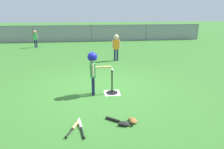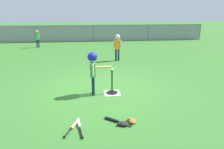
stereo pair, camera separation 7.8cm
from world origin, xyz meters
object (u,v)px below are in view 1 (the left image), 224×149
object	(u,v)px
spare_bat_black	(115,120)
glove_near_bats	(124,124)
batter_child	(93,65)
spare_bat_wood	(74,126)
fielder_near_right	(116,44)
spare_bat_silver	(80,125)
baseball_on_tee	(112,70)
glove_by_plate	(133,121)
fielder_deep_right	(35,36)
batting_tee	(112,90)

from	to	relation	value
spare_bat_black	glove_near_bats	distance (m)	0.24
batter_child	spare_bat_wood	xyz separation A→B (m)	(-0.46, -1.69, -0.82)
fielder_near_right	glove_near_bats	bearing A→B (deg)	-96.42
spare_bat_silver	spare_bat_wood	size ratio (longest dim) A/B	1.22
glove_near_bats	spare_bat_silver	bearing A→B (deg)	175.98
baseball_on_tee	glove_by_plate	bearing A→B (deg)	-81.43
baseball_on_tee	fielder_deep_right	distance (m)	8.46
batting_tee	fielder_near_right	world-z (taller)	fielder_near_right
baseball_on_tee	glove_by_plate	distance (m)	1.78
spare_bat_silver	fielder_near_right	bearing A→B (deg)	74.47
batter_child	glove_near_bats	xyz separation A→B (m)	(0.56, -1.72, -0.82)
fielder_near_right	glove_by_plate	xyz separation A→B (m)	(-0.41, -5.41, -0.73)
spare_bat_silver	spare_bat_wood	xyz separation A→B (m)	(-0.12, -0.03, 0.00)
batting_tee	glove_by_plate	size ratio (longest dim) A/B	2.84
baseball_on_tee	fielder_near_right	size ratio (longest dim) A/B	0.06
fielder_deep_right	spare_bat_silver	xyz separation A→B (m)	(2.83, -9.29, -0.64)
spare_bat_silver	fielder_deep_right	bearing A→B (deg)	106.93
baseball_on_tee	spare_bat_wood	bearing A→B (deg)	-119.86
spare_bat_wood	fielder_near_right	bearing A→B (deg)	73.41
fielder_deep_right	fielder_near_right	xyz separation A→B (m)	(4.34, -3.84, 0.10)
baseball_on_tee	batter_child	world-z (taller)	batter_child
batter_child	spare_bat_silver	bearing A→B (deg)	-101.52
fielder_near_right	glove_by_plate	bearing A→B (deg)	-94.32
batting_tee	baseball_on_tee	xyz separation A→B (m)	(-0.00, 0.00, 0.59)
glove_near_bats	spare_bat_black	bearing A→B (deg)	133.25
batting_tee	glove_by_plate	bearing A→B (deg)	-81.43
batting_tee	fielder_deep_right	xyz separation A→B (m)	(-3.69, 7.62, 0.57)
spare_bat_wood	spare_bat_black	distance (m)	0.86
fielder_deep_right	spare_bat_wood	world-z (taller)	fielder_deep_right
spare_bat_silver	glove_by_plate	distance (m)	1.11
spare_bat_black	fielder_near_right	bearing A→B (deg)	81.67
baseball_on_tee	spare_bat_silver	world-z (taller)	baseball_on_tee
baseball_on_tee	glove_near_bats	distance (m)	1.86
batter_child	spare_bat_black	xyz separation A→B (m)	(0.39, -1.55, -0.82)
batter_child	fielder_deep_right	world-z (taller)	batter_child
baseball_on_tee	spare_bat_wood	xyz separation A→B (m)	(-0.98, -1.70, -0.66)
batter_child	fielder_near_right	distance (m)	3.97
fielder_near_right	spare_bat_wood	world-z (taller)	fielder_near_right
spare_bat_silver	glove_near_bats	size ratio (longest dim) A/B	2.64
glove_by_plate	glove_near_bats	world-z (taller)	same
batter_child	glove_by_plate	distance (m)	1.97
spare_bat_silver	glove_near_bats	world-z (taller)	glove_near_bats
batting_tee	spare_bat_black	xyz separation A→B (m)	(-0.13, -1.56, -0.07)
batting_tee	glove_near_bats	bearing A→B (deg)	-88.82
fielder_deep_right	spare_bat_wood	bearing A→B (deg)	-73.79
baseball_on_tee	spare_bat_wood	size ratio (longest dim) A/B	0.13
baseball_on_tee	fielder_deep_right	size ratio (longest dim) A/B	0.07
spare_bat_black	spare_bat_silver	bearing A→B (deg)	-171.55
spare_bat_silver	spare_bat_black	distance (m)	0.74
spare_bat_wood	batter_child	bearing A→B (deg)	74.89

